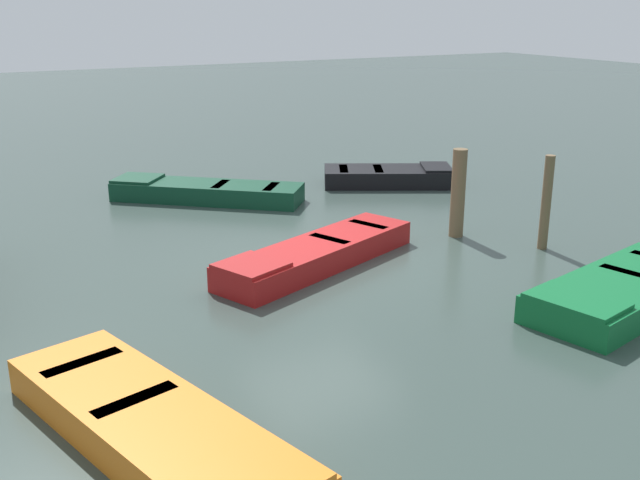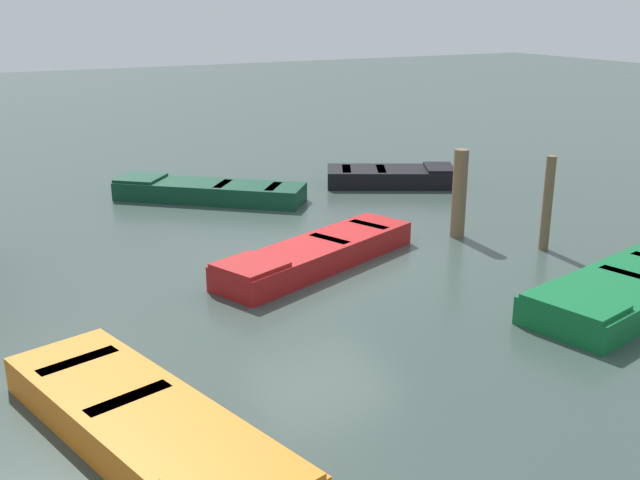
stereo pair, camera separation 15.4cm
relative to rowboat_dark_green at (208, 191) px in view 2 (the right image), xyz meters
The scene contains 8 objects.
ground_plane 4.69m from the rowboat_dark_green, behind, with size 80.00×80.00×0.00m, color #33423D.
rowboat_dark_green is the anchor object (origin of this frame).
rowboat_green 9.12m from the rowboat_dark_green, 158.89° to the right, with size 2.13×3.75×0.46m.
rowboat_red 4.93m from the rowboat_dark_green, behind, with size 2.41×4.10×0.46m.
rowboat_black 4.44m from the rowboat_dark_green, 98.57° to the right, with size 2.46×3.21×0.46m.
rowboat_orange 9.62m from the rowboat_dark_green, 156.96° to the left, with size 4.25×2.22×0.46m.
mooring_piling_mid_right 5.74m from the rowboat_dark_green, 145.43° to the right, with size 0.27×0.27×1.65m, color brown.
mooring_piling_far_left 7.34m from the rowboat_dark_green, 145.64° to the right, with size 0.17×0.17×1.69m, color brown.
Camera 2 is at (-10.65, 5.59, 4.22)m, focal length 41.82 mm.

